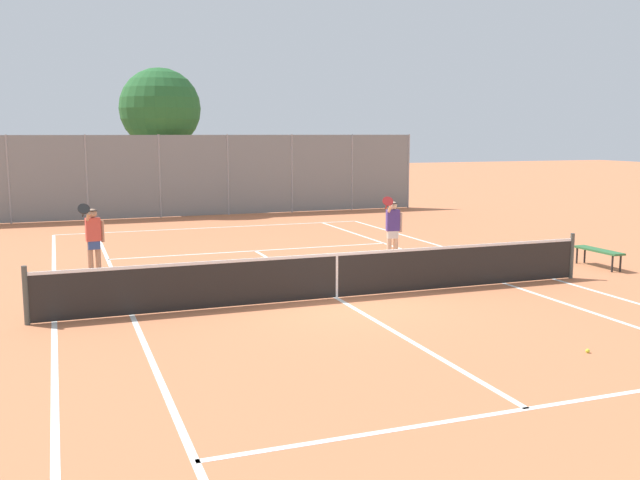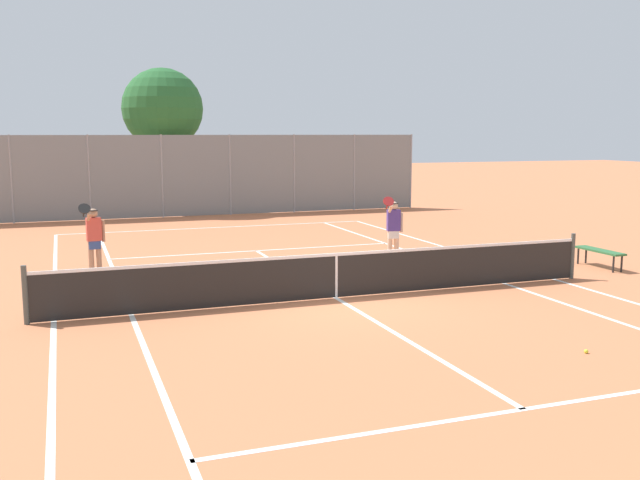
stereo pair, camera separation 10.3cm
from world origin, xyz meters
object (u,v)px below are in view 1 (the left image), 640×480
(loose_tennis_ball_1, at_px, (240,261))
(courtside_bench, at_px, (598,252))
(player_far_right, at_px, (393,227))
(loose_tennis_ball_0, at_px, (588,351))
(tennis_net, at_px, (337,274))
(tree_behind_left, at_px, (162,111))
(player_far_left, at_px, (93,237))

(loose_tennis_ball_1, xyz_separation_m, courtside_bench, (8.39, -3.84, 0.38))
(player_far_right, bearing_deg, loose_tennis_ball_0, -94.81)
(loose_tennis_ball_1, bearing_deg, courtside_bench, -24.60)
(tennis_net, distance_m, player_far_right, 4.63)
(courtside_bench, distance_m, tree_behind_left, 19.27)
(player_far_left, relative_size, loose_tennis_ball_1, 26.88)
(tennis_net, bearing_deg, courtside_bench, 6.59)
(player_far_left, distance_m, courtside_bench, 12.59)
(courtside_bench, height_order, tree_behind_left, tree_behind_left)
(player_far_right, bearing_deg, player_far_left, 173.43)
(courtside_bench, bearing_deg, loose_tennis_ball_0, -132.55)
(tree_behind_left, bearing_deg, tennis_net, -86.88)
(loose_tennis_ball_0, bearing_deg, player_far_right, 85.19)
(player_far_right, bearing_deg, courtside_bench, -30.22)
(tennis_net, distance_m, tree_behind_left, 18.16)
(player_far_right, xyz_separation_m, tree_behind_left, (-3.96, 14.22, 3.41))
(loose_tennis_ball_1, xyz_separation_m, tree_behind_left, (-0.09, 13.01, 4.31))
(player_far_right, bearing_deg, tennis_net, -130.55)
(loose_tennis_ball_0, xyz_separation_m, loose_tennis_ball_1, (-3.17, 9.53, 0.00))
(player_far_left, xyz_separation_m, player_far_right, (7.56, -0.87, 0.00))
(tennis_net, xyz_separation_m, loose_tennis_ball_0, (2.30, -4.82, -0.48))
(player_far_right, bearing_deg, loose_tennis_ball_1, 162.65)
(tennis_net, xyz_separation_m, courtside_bench, (7.52, 0.87, -0.10))
(tennis_net, height_order, tree_behind_left, tree_behind_left)
(player_far_left, relative_size, loose_tennis_ball_0, 26.88)
(tennis_net, relative_size, player_far_left, 6.76)
(loose_tennis_ball_1, bearing_deg, player_far_right, -17.35)
(loose_tennis_ball_0, bearing_deg, player_far_left, 126.73)
(tennis_net, height_order, loose_tennis_ball_1, tennis_net)
(tennis_net, bearing_deg, loose_tennis_ball_1, 100.56)
(tennis_net, bearing_deg, loose_tennis_ball_0, -64.53)
(loose_tennis_ball_1, distance_m, courtside_bench, 9.24)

